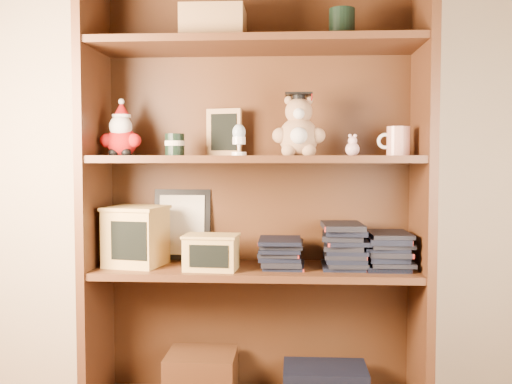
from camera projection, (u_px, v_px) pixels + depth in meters
bookcase at (256, 202)px, 2.19m from camera, size 1.20×0.35×1.60m
shelf_lower at (256, 270)px, 2.15m from camera, size 1.14×0.33×0.02m
shelf_upper at (256, 159)px, 2.13m from camera, size 1.14×0.33×0.02m
santa_plush at (121, 134)px, 2.15m from camera, size 0.15×0.11×0.21m
teachers_tin at (175, 144)px, 2.14m from camera, size 0.07×0.07×0.08m
chalkboard_plaque at (224, 133)px, 2.25m from camera, size 0.14×0.09×0.18m
egg_cup at (239, 139)px, 2.05m from camera, size 0.05×0.05×0.11m
grad_teddy_bear at (299, 131)px, 2.11m from camera, size 0.19×0.16×0.23m
pink_figurine at (352, 147)px, 2.11m from camera, size 0.05×0.05×0.08m
teacher_mug at (398, 141)px, 2.09m from camera, size 0.11×0.08×0.10m
certificate_frame at (182, 225)px, 2.30m from camera, size 0.22×0.06×0.27m
treats_box at (136, 236)px, 2.17m from camera, size 0.23×0.23×0.22m
pencils_box at (211, 252)px, 2.09m from camera, size 0.20×0.15×0.12m
book_stack_left at (282, 252)px, 2.14m from camera, size 0.14×0.20×0.11m
book_stack_mid at (344, 246)px, 2.13m from camera, size 0.14×0.20×0.16m
book_stack_right at (389, 250)px, 2.12m from camera, size 0.14×0.20×0.13m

